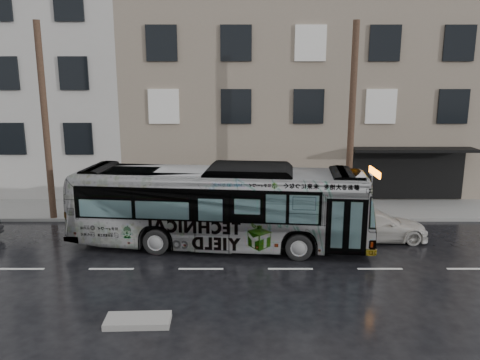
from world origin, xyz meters
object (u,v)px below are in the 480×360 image
object	(u,v)px
utility_pole_front	(351,123)
sign_post	(371,193)
bus	(220,206)
white_sedan	(374,225)
utility_pole_rear	(45,123)

from	to	relation	value
utility_pole_front	sign_post	world-z (taller)	utility_pole_front
bus	white_sedan	xyz separation A→B (m)	(6.43, 0.70, -1.02)
utility_pole_rear	sign_post	xyz separation A→B (m)	(15.10, 0.00, -3.30)
white_sedan	bus	bearing A→B (deg)	94.92
utility_pole_rear	sign_post	bearing A→B (deg)	0.00
bus	utility_pole_front	bearing A→B (deg)	-53.86
utility_pole_rear	utility_pole_front	bearing A→B (deg)	0.00
utility_pole_rear	white_sedan	bearing A→B (deg)	-10.51
sign_post	white_sedan	xyz separation A→B (m)	(-0.57, -2.70, -0.71)
bus	white_sedan	distance (m)	6.55
sign_post	utility_pole_front	bearing A→B (deg)	180.00
white_sedan	utility_pole_rear	bearing A→B (deg)	78.15
sign_post	bus	xyz separation A→B (m)	(-7.00, -3.40, 0.31)
utility_pole_front	white_sedan	xyz separation A→B (m)	(0.53, -2.70, -4.01)
utility_pole_rear	sign_post	distance (m)	15.46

